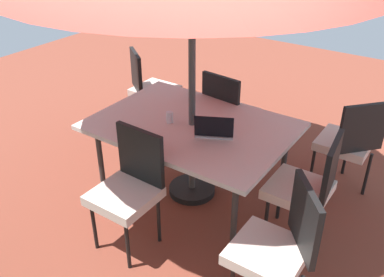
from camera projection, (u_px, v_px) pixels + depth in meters
ground_plane at (192, 192)px, 4.12m from camera, size 10.00×10.00×0.02m
dining_table at (192, 129)px, 3.77m from camera, size 1.72×1.24×0.74m
chair_west at (307, 185)px, 3.27m from camera, size 0.48×0.47×0.98m
chair_southwest at (349, 140)px, 3.87m from camera, size 0.59×0.59×0.98m
chair_north at (129, 186)px, 3.27m from camera, size 0.46×0.47×0.98m
chair_southeast at (150, 86)px, 4.96m from camera, size 0.58×0.58×0.98m
chair_northwest at (278, 245)px, 2.71m from camera, size 0.58×0.58×0.98m
chair_south at (228, 111)px, 4.39m from camera, size 0.47×0.48×0.98m
laptop at (214, 130)px, 3.55m from camera, size 0.40×0.36×0.21m
cup at (170, 117)px, 3.74m from camera, size 0.06×0.06×0.10m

